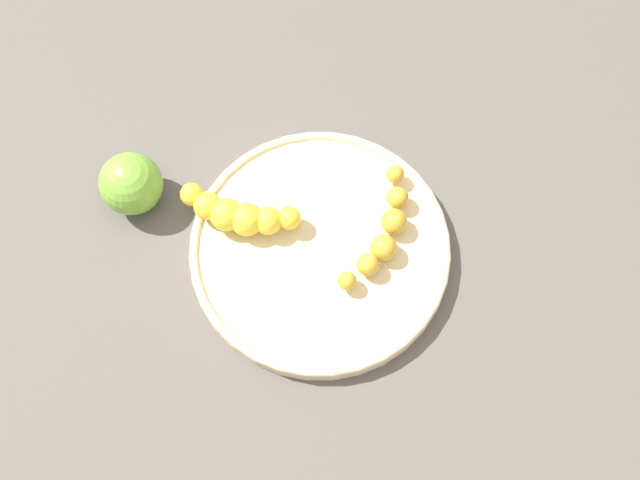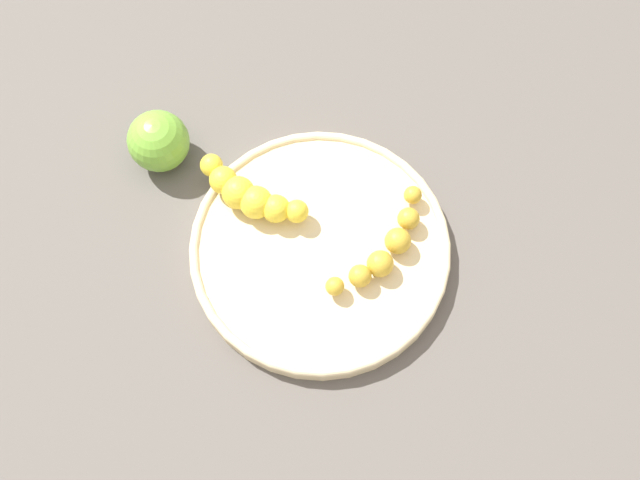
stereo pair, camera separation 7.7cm
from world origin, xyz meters
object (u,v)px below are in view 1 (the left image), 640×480
Objects in this scene: banana_yellow at (238,214)px; apple_green at (131,184)px; banana_spotted at (384,231)px; fruit_bowl at (320,249)px.

apple_green is at bearing -92.76° from banana_yellow.
banana_spotted is at bearing 98.19° from banana_yellow.
banana_spotted is 0.15m from banana_yellow.
banana_yellow is at bearing 166.78° from fruit_bowl.
apple_green is (-0.27, 0.03, 0.00)m from banana_spotted.
fruit_bowl is 0.09m from banana_yellow.
fruit_bowl is 0.07m from banana_spotted.
fruit_bowl is 0.21m from apple_green.
banana_spotted is at bearing 15.99° from fruit_bowl.
fruit_bowl is 2.12× the size of banana_yellow.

